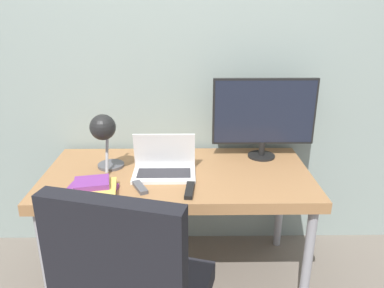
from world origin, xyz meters
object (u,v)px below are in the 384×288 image
at_px(monitor, 264,114).
at_px(laptop, 164,166).
at_px(desk_lamp, 104,133).
at_px(book_stack, 92,188).

bearing_deg(monitor, laptop, -157.18).
distance_m(desk_lamp, book_stack, 0.31).
bearing_deg(laptop, monitor, 22.82).
xyz_separation_m(monitor, desk_lamp, (-0.90, -0.24, -0.03)).
xyz_separation_m(laptop, monitor, (0.58, 0.25, 0.22)).
bearing_deg(book_stack, monitor, 26.80).
height_order(desk_lamp, book_stack, desk_lamp).
bearing_deg(book_stack, desk_lamp, 82.51).
bearing_deg(laptop, book_stack, -147.05).
xyz_separation_m(laptop, book_stack, (-0.34, -0.22, -0.02)).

